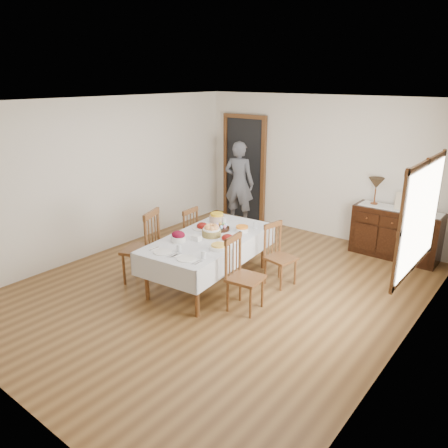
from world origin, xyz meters
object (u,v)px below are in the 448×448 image
Objects in this scene: chair_right_far at (278,254)px; person at (239,180)px; dining_table at (209,243)px; chair_left_near at (144,246)px; chair_right_near at (242,273)px; chair_left_far at (185,235)px; table_lamp at (376,184)px; sideboard at (396,233)px.

chair_right_far is 2.86m from person.
chair_right_far reaches higher than dining_table.
chair_left_near is 1.61m from chair_right_near.
chair_right_far is at bearing -5.67° from chair_right_near.
chair_right_far is at bearing 94.84° from chair_left_far.
chair_left_far is 2.01× the size of table_lamp.
chair_left_near is 1.96m from chair_right_far.
dining_table is 1.21× the size of person.
chair_right_far is at bearing 123.87° from person.
chair_right_near is 2.15× the size of table_lamp.
table_lamp is at bearing 170.16° from person.
chair_right_near is 0.55× the size of person.
chair_left_near is 0.61× the size of person.
chair_left_near is 1.12× the size of chair_right_near.
dining_table is 1.02m from chair_right_far.
table_lamp reaches higher than chair_right_near.
dining_table is 4.75× the size of table_lamp.
chair_left_near reaches higher than sideboard.
dining_table is 3.09m from table_lamp.
sideboard is at bearing 50.24° from dining_table.
chair_left_far is at bearing 150.87° from dining_table.
person is (-3.12, -0.17, 0.49)m from sideboard.
sideboard is (1.81, 2.67, -0.21)m from dining_table.
chair_left_far is at bearing -138.70° from sideboard.
chair_left_far is at bearing 88.64° from person.
chair_right_far is (-0.02, 0.93, -0.04)m from chair_right_near.
dining_table is at bearing 105.16° from chair_left_near.
chair_left_far is 0.51× the size of person.
dining_table is at bearing 103.39° from person.
chair_left_near is 1.22× the size of chair_right_far.
table_lamp is (-0.43, 0.03, 0.77)m from sideboard.
chair_left_near is 0.92m from chair_left_far.
dining_table is 2.83m from person.
sideboard is (1.00, 2.99, -0.08)m from chair_right_near.
person reaches higher than sideboard.
table_lamp is (0.59, 2.09, 0.73)m from chair_right_far.
chair_right_near reaches higher than dining_table.
table_lamp is (0.57, 3.02, 0.69)m from chair_right_near.
dining_table is at bearing 137.92° from chair_right_far.
sideboard is at bearing 127.22° from chair_left_far.
person is 2.72m from table_lamp.
chair_left_near is at bearing -149.74° from dining_table.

